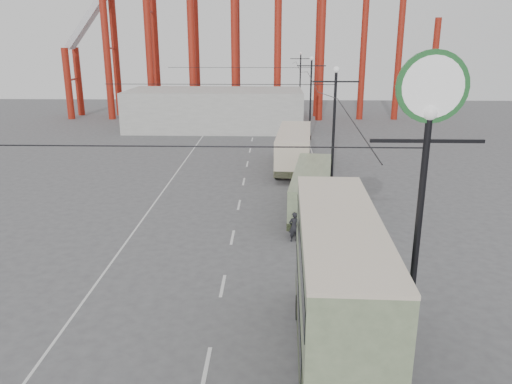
{
  "coord_description": "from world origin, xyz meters",
  "views": [
    {
      "loc": [
        1.21,
        -16.98,
        11.02
      ],
      "look_at": [
        0.4,
        9.29,
        3.0
      ],
      "focal_mm": 35.0,
      "sensor_mm": 36.0,
      "label": 1
    }
  ],
  "objects_px": {
    "lamp_post_near": "(425,156)",
    "pedestrian": "(294,227)",
    "single_decker_green": "(312,189)",
    "double_decker_bus": "(337,285)",
    "single_decker_cream": "(294,148)"
  },
  "relations": [
    {
      "from": "single_decker_cream",
      "to": "pedestrian",
      "type": "relative_size",
      "value": 6.45
    },
    {
      "from": "lamp_post_near",
      "to": "single_decker_cream",
      "type": "relative_size",
      "value": 0.96
    },
    {
      "from": "double_decker_bus",
      "to": "single_decker_green",
      "type": "distance_m",
      "value": 16.39
    },
    {
      "from": "lamp_post_near",
      "to": "double_decker_bus",
      "type": "distance_m",
      "value": 5.4
    },
    {
      "from": "lamp_post_near",
      "to": "single_decker_cream",
      "type": "bearing_deg",
      "value": 94.64
    },
    {
      "from": "lamp_post_near",
      "to": "single_decker_cream",
      "type": "distance_m",
      "value": 29.99
    },
    {
      "from": "lamp_post_near",
      "to": "pedestrian",
      "type": "distance_m",
      "value": 14.7
    },
    {
      "from": "double_decker_bus",
      "to": "pedestrian",
      "type": "relative_size",
      "value": 5.91
    },
    {
      "from": "lamp_post_near",
      "to": "single_decker_green",
      "type": "distance_m",
      "value": 18.8
    },
    {
      "from": "double_decker_bus",
      "to": "single_decker_cream",
      "type": "height_order",
      "value": "double_decker_bus"
    },
    {
      "from": "double_decker_bus",
      "to": "pedestrian",
      "type": "height_order",
      "value": "double_decker_bus"
    },
    {
      "from": "lamp_post_near",
      "to": "pedestrian",
      "type": "bearing_deg",
      "value": 103.65
    },
    {
      "from": "single_decker_cream",
      "to": "double_decker_bus",
      "type": "bearing_deg",
      "value": -85.0
    },
    {
      "from": "single_decker_green",
      "to": "lamp_post_near",
      "type": "bearing_deg",
      "value": -77.42
    },
    {
      "from": "single_decker_green",
      "to": "pedestrian",
      "type": "relative_size",
      "value": 5.97
    }
  ]
}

